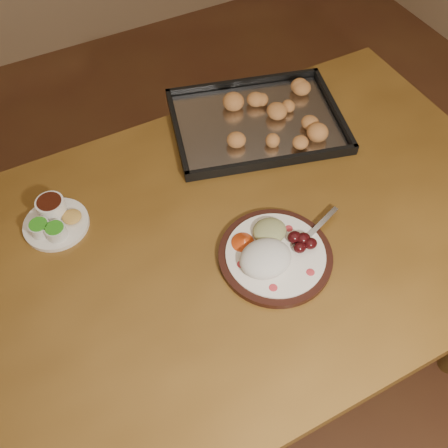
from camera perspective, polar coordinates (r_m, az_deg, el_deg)
ground at (r=1.86m, az=0.56°, el=-12.92°), size 4.00×4.00×0.00m
dining_table at (r=1.24m, az=0.34°, el=-4.05°), size 1.50×0.90×0.75m
dinner_plate at (r=1.12m, az=5.57°, el=-3.35°), size 0.33×0.26×0.06m
condiment_saucer at (r=1.24m, az=-18.88°, el=0.47°), size 0.15×0.15×0.05m
baking_tray at (r=1.41m, az=3.77°, el=11.73°), size 0.53×0.45×0.05m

